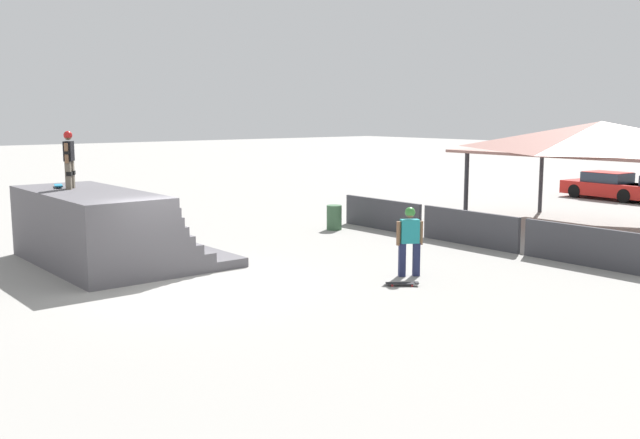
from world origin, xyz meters
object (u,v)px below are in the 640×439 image
skateboard_on_deck (58,185)px  parked_car_red (608,186)px  skater_on_deck (69,156)px  bystander_walking (410,236)px  skateboard_on_ground (403,283)px  trash_bin (334,217)px

skateboard_on_deck → parked_car_red: 24.92m
skater_on_deck → parked_car_red: bearing=119.6°
skateboard_on_deck → bystander_walking: bearing=54.2°
skateboard_on_deck → skateboard_on_ground: size_ratio=1.17×
skateboard_on_deck → parked_car_red: bearing=101.3°
trash_bin → parked_car_red: (1.29, 15.74, 0.18)m
skater_on_deck → skateboard_on_deck: bearing=-130.1°
skateboard_on_deck → skateboard_on_ground: 9.89m
parked_car_red → skateboard_on_deck: bearing=-91.8°
skater_on_deck → trash_bin: skater_on_deck is taller
bystander_walking → skateboard_on_ground: (0.63, -0.84, -0.95)m
skateboard_on_ground → trash_bin: trash_bin is taller
skater_on_deck → skateboard_on_ground: skater_on_deck is taller
skateboard_on_deck → trash_bin: (1.04, 9.03, -1.60)m
parked_car_red → skateboard_on_ground: bearing=-69.7°
trash_bin → parked_car_red: bearing=85.3°
skater_on_deck → trash_bin: size_ratio=1.83×
bystander_walking → parked_car_red: bearing=-134.1°
skateboard_on_ground → parked_car_red: bearing=56.8°
skater_on_deck → trash_bin: (0.53, 8.88, -2.43)m
bystander_walking → parked_car_red: bystander_walking is taller
skater_on_deck → bystander_walking: bearing=72.6°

